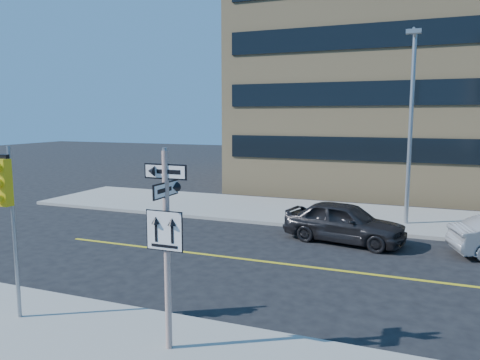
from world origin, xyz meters
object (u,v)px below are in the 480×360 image
at_px(streetlight_a, 411,117).
at_px(sign_pole, 166,238).
at_px(parked_car_a, 344,222).
at_px(traffic_signal, 6,197).

bearing_deg(streetlight_a, sign_pole, -106.77).
distance_m(sign_pole, streetlight_a, 14.05).
bearing_deg(parked_car_a, sign_pole, -179.63).
bearing_deg(parked_car_a, streetlight_a, -21.36).
height_order(sign_pole, traffic_signal, sign_pole).
relative_size(sign_pole, streetlight_a, 0.51).
relative_size(sign_pole, traffic_signal, 1.02).
bearing_deg(streetlight_a, traffic_signal, -120.80).
bearing_deg(streetlight_a, parked_car_a, -122.48).
bearing_deg(traffic_signal, streetlight_a, 59.20).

